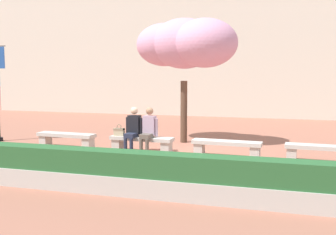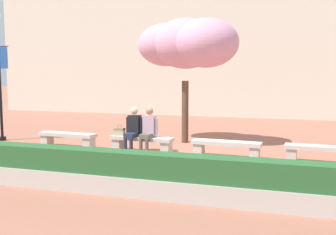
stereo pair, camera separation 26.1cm
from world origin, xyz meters
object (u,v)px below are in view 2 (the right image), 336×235
object	(u,v)px
person_seated_right	(148,129)
handbag	(119,131)
stone_bench_west_end	(67,138)
stone_bench_near_east	(323,152)
stone_bench_center	(226,146)
cherry_tree_main	(187,44)
stone_bench_near_west	(142,142)
person_seated_left	(133,128)

from	to	relation	value
person_seated_right	handbag	size ratio (longest dim) A/B	3.81
stone_bench_west_end	handbag	distance (m)	1.75
stone_bench_near_east	person_seated_right	distance (m)	4.61
stone_bench_center	stone_bench_west_end	bearing A→B (deg)	180.00
stone_bench_west_end	cherry_tree_main	distance (m)	4.70
stone_bench_center	stone_bench_near_west	bearing A→B (deg)	180.00
stone_bench_west_end	person_seated_right	bearing A→B (deg)	-1.16
stone_bench_west_end	cherry_tree_main	size ratio (longest dim) A/B	0.47
person_seated_left	person_seated_right	xyz separation A→B (m)	(0.46, -0.00, 0.00)
person_seated_right	handbag	world-z (taller)	person_seated_right
stone_bench_west_end	stone_bench_center	size ratio (longest dim) A/B	1.00
stone_bench_center	handbag	bearing A→B (deg)	-179.83
handbag	person_seated_right	bearing A→B (deg)	-2.80
stone_bench_west_end	handbag	size ratio (longest dim) A/B	5.49
stone_bench_near_west	person_seated_left	xyz separation A→B (m)	(-0.23, -0.05, 0.39)
stone_bench_near_east	person_seated_left	bearing A→B (deg)	-179.39
person_seated_left	handbag	xyz separation A→B (m)	(-0.44, 0.04, -0.12)
stone_bench_west_end	stone_bench_near_east	size ratio (longest dim) A/B	1.00
stone_bench_west_end	cherry_tree_main	bearing A→B (deg)	31.15
stone_bench_near_east	handbag	xyz separation A→B (m)	(-5.49, -0.01, 0.27)
handbag	stone_bench_near_east	bearing A→B (deg)	0.10
stone_bench_center	stone_bench_near_east	xyz separation A→B (m)	(2.41, 0.00, 0.00)
person_seated_right	stone_bench_near_east	bearing A→B (deg)	0.67
stone_bench_near_west	person_seated_right	world-z (taller)	person_seated_right
person_seated_left	stone_bench_near_east	bearing A→B (deg)	0.61
stone_bench_center	cherry_tree_main	size ratio (longest dim) A/B	0.47
person_seated_left	person_seated_right	size ratio (longest dim) A/B	1.00
stone_bench_center	stone_bench_near_east	size ratio (longest dim) A/B	1.00
stone_bench_near_west	stone_bench_near_east	world-z (taller)	same
cherry_tree_main	stone_bench_west_end	bearing A→B (deg)	-148.85
stone_bench_near_west	stone_bench_center	bearing A→B (deg)	0.00
stone_bench_west_end	stone_bench_near_east	xyz separation A→B (m)	(7.22, 0.00, 0.00)
stone_bench_near_east	person_seated_left	world-z (taller)	person_seated_left
stone_bench_near_west	stone_bench_center	world-z (taller)	same
stone_bench_center	person_seated_right	world-z (taller)	person_seated_right
stone_bench_west_end	person_seated_left	size ratio (longest dim) A/B	1.44
person_seated_left	cherry_tree_main	bearing A→B (deg)	62.64
stone_bench_west_end	stone_bench_near_west	xyz separation A→B (m)	(2.41, 0.00, 0.00)
stone_bench_center	person_seated_left	xyz separation A→B (m)	(-2.64, -0.05, 0.39)
handbag	stone_bench_near_west	bearing A→B (deg)	0.77
stone_bench_center	person_seated_right	distance (m)	2.22
stone_bench_west_end	person_seated_right	size ratio (longest dim) A/B	1.44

